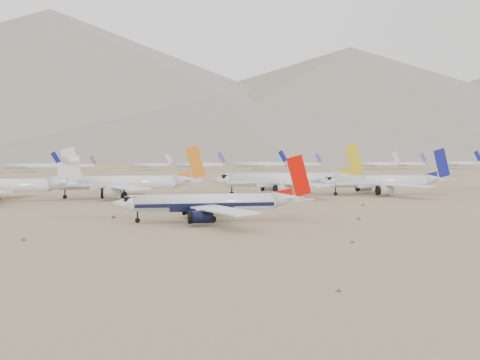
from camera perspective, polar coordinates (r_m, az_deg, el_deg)
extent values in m
plane|color=#7C6648|center=(115.25, 1.64, -4.60)|extent=(7000.00, 7000.00, 0.00)
cylinder|color=silver|center=(117.73, -3.74, -2.37)|extent=(31.12, 3.68, 3.68)
cube|color=black|center=(117.78, -3.74, -2.60)|extent=(30.50, 3.73, 0.83)
sphere|color=silver|center=(116.91, -11.34, -2.46)|extent=(3.68, 3.68, 3.68)
cube|color=black|center=(116.83, -11.62, -1.97)|extent=(2.58, 2.39, 0.92)
cone|color=silver|center=(121.50, 5.31, -2.08)|extent=(7.78, 3.68, 3.68)
cube|color=silver|center=(107.36, -1.77, -3.23)|extent=(12.02, 18.94, 0.58)
cube|color=silver|center=(118.47, 6.48, -2.00)|extent=(4.94, 6.46, 0.22)
cylinder|color=black|center=(110.23, -4.16, -3.95)|extent=(4.32, 2.65, 2.65)
cube|color=silver|center=(128.87, -3.26, -2.19)|extent=(12.02, 18.94, 0.58)
cube|color=silver|center=(125.30, 5.52, -1.72)|extent=(4.94, 6.46, 0.22)
cylinder|color=black|center=(125.34, -4.94, -3.11)|extent=(4.32, 2.65, 2.65)
cube|color=#CA0800|center=(121.76, 6.30, 0.45)|extent=(5.90, 0.29, 9.72)
cylinder|color=black|center=(117.31, -10.88, -4.25)|extent=(1.10, 0.46, 1.10)
cylinder|color=black|center=(115.73, -2.95, -4.19)|extent=(1.55, 0.92, 1.55)
cylinder|color=black|center=(120.80, -3.27, -3.89)|extent=(1.55, 0.92, 1.55)
cylinder|color=silver|center=(196.37, 14.67, -0.12)|extent=(35.11, 4.26, 4.26)
cube|color=silver|center=(196.40, 14.66, -0.27)|extent=(34.40, 4.32, 0.96)
sphere|color=silver|center=(189.55, 9.86, -0.17)|extent=(4.26, 4.26, 4.26)
cube|color=black|center=(189.27, 9.68, 0.18)|extent=(2.98, 2.77, 1.06)
cone|color=silver|center=(206.55, 20.12, 0.03)|extent=(8.78, 4.26, 4.26)
cube|color=silver|center=(186.57, 17.04, -0.54)|extent=(13.56, 21.37, 0.66)
cube|color=silver|center=(203.95, 21.11, 0.13)|extent=(5.57, 7.29, 0.26)
cylinder|color=silver|center=(187.88, 15.25, -1.08)|extent=(4.88, 3.06, 3.06)
cube|color=silver|center=(208.75, 13.89, -0.13)|extent=(13.56, 21.37, 0.66)
cube|color=silver|center=(210.87, 19.96, 0.24)|extent=(5.57, 7.29, 0.26)
cylinder|color=silver|center=(203.60, 13.12, -0.74)|extent=(4.88, 3.06, 3.06)
cube|color=navy|center=(207.60, 20.73, 1.71)|extent=(6.65, 0.34, 10.96)
cylinder|color=black|center=(190.20, 10.15, -1.45)|extent=(1.28, 0.53, 1.28)
cylinder|color=black|center=(194.58, 15.41, -1.34)|extent=(1.79, 1.06, 1.79)
cylinder|color=black|center=(199.93, 14.67, -1.21)|extent=(1.79, 1.06, 1.79)
cylinder|color=silver|center=(190.34, 4.59, 0.05)|extent=(39.18, 4.76, 4.76)
cube|color=silver|center=(190.37, 4.59, -0.13)|extent=(38.39, 4.83, 1.07)
sphere|color=silver|center=(186.18, -1.24, -0.01)|extent=(4.76, 4.76, 4.76)
cube|color=black|center=(186.00, -1.46, 0.39)|extent=(3.33, 3.09, 1.19)
cone|color=silver|center=(198.05, 11.36, 0.22)|extent=(9.79, 4.76, 4.76)
cube|color=silver|center=(178.00, 6.69, -0.44)|extent=(15.13, 23.84, 0.74)
cube|color=silver|center=(194.57, 12.38, 0.33)|extent=(6.22, 8.13, 0.29)
cylinder|color=silver|center=(180.62, 4.72, -1.06)|extent=(5.44, 3.43, 3.43)
cube|color=silver|center=(204.49, 4.39, 0.02)|extent=(15.13, 23.84, 0.74)
cube|color=silver|center=(202.92, 11.39, 0.45)|extent=(6.22, 8.13, 0.29)
cylinder|color=silver|center=(199.34, 3.25, -0.67)|extent=(5.44, 3.43, 3.43)
cube|color=gold|center=(198.88, 12.11, 2.18)|extent=(7.42, 0.38, 12.23)
cylinder|color=black|center=(186.69, -0.88, -1.46)|extent=(1.43, 0.60, 1.43)
cylinder|color=black|center=(187.86, 5.33, -1.36)|extent=(2.00, 1.19, 2.00)
cylinder|color=black|center=(194.26, 4.79, -1.22)|extent=(2.00, 1.19, 2.00)
cylinder|color=silver|center=(181.13, -12.76, -0.26)|extent=(36.82, 4.50, 4.50)
cube|color=silver|center=(181.16, -12.76, -0.44)|extent=(36.08, 4.57, 1.01)
sphere|color=silver|center=(182.76, -18.54, -0.31)|extent=(4.50, 4.50, 4.50)
cube|color=black|center=(182.79, -18.76, 0.07)|extent=(3.15, 2.93, 1.13)
cone|color=silver|center=(181.68, -5.58, -0.08)|extent=(9.20, 4.50, 4.50)
cube|color=silver|center=(168.13, -11.96, -0.77)|extent=(14.22, 22.41, 0.69)
cube|color=silver|center=(177.58, -4.88, 0.03)|extent=(5.84, 7.64, 0.27)
cylinder|color=silver|center=(172.31, -13.55, -1.37)|extent=(5.11, 3.24, 3.24)
cube|color=silver|center=(194.05, -11.78, -0.27)|extent=(14.22, 22.41, 0.69)
cube|color=silver|center=(186.04, -5.14, 0.16)|extent=(5.84, 7.64, 0.27)
cylinder|color=silver|center=(190.49, -13.27, -0.96)|extent=(5.11, 3.24, 3.24)
cube|color=orange|center=(181.69, -4.78, 1.93)|extent=(6.98, 0.36, 11.50)
cylinder|color=black|center=(182.91, -18.17, -1.72)|extent=(1.35, 0.56, 1.35)
cylinder|color=black|center=(178.22, -12.29, -1.67)|extent=(1.89, 1.13, 1.89)
cylinder|color=black|center=(184.50, -12.24, -1.51)|extent=(1.89, 1.13, 1.89)
cone|color=silver|center=(177.00, -18.29, -0.40)|extent=(8.89, 4.26, 4.26)
cube|color=silver|center=(172.69, -17.91, -0.30)|extent=(5.64, 7.38, 0.26)
cube|color=silver|center=(192.78, -23.46, -0.55)|extent=(13.73, 21.63, 0.66)
cube|color=silver|center=(180.80, -17.58, -0.15)|extent=(5.64, 7.38, 0.26)
cube|color=silver|center=(176.44, -17.53, 1.60)|extent=(6.74, 0.34, 11.10)
cylinder|color=silver|center=(176.39, -17.45, 2.04)|extent=(4.44, 2.76, 2.76)
cylinder|color=silver|center=(446.04, -21.41, 1.39)|extent=(39.47, 3.90, 3.90)
cube|color=navy|center=(442.82, -19.06, 2.28)|extent=(7.86, 0.39, 9.90)
cube|color=silver|center=(436.02, -21.66, 1.28)|extent=(10.40, 18.17, 0.39)
cube|color=silver|center=(456.09, -21.17, 1.36)|extent=(10.40, 18.17, 0.39)
cylinder|color=silver|center=(457.14, -17.15, 1.44)|extent=(29.68, 2.93, 2.93)
cube|color=#623C96|center=(455.67, -15.41, 2.08)|extent=(5.91, 0.29, 7.44)
cube|color=silver|center=(449.53, -17.26, 1.36)|extent=(7.82, 13.66, 0.29)
cube|color=silver|center=(464.78, -17.04, 1.41)|extent=(7.82, 13.66, 0.29)
cylinder|color=silver|center=(456.92, -9.57, 1.55)|extent=(33.44, 3.31, 3.31)
cube|color=silver|center=(457.37, -7.61, 2.27)|extent=(6.66, 0.33, 8.39)
cube|color=silver|center=(448.28, -9.55, 1.46)|extent=(8.81, 15.40, 0.33)
cube|color=silver|center=(465.58, -9.59, 1.52)|extent=(8.81, 15.40, 0.33)
cylinder|color=silver|center=(447.13, -4.32, 1.59)|extent=(38.77, 3.83, 3.83)
cube|color=#623C96|center=(449.38, -2.01, 2.43)|extent=(7.72, 0.38, 9.73)
cube|color=silver|center=(437.18, -4.17, 1.48)|extent=(10.21, 17.85, 0.38)
cube|color=silver|center=(457.12, -4.45, 1.55)|extent=(10.21, 17.85, 0.38)
cylinder|color=silver|center=(458.84, 2.13, 1.66)|extent=(43.09, 4.26, 4.26)
cube|color=navy|center=(463.62, 4.57, 2.56)|extent=(8.58, 0.43, 10.81)
cube|color=silver|center=(447.99, 2.44, 1.55)|extent=(11.35, 19.83, 0.43)
cube|color=silver|center=(469.74, 1.83, 1.61)|extent=(11.35, 19.83, 0.43)
cylinder|color=silver|center=(474.62, 6.44, 1.64)|extent=(35.65, 3.52, 3.52)
cube|color=#623C96|center=(479.71, 8.37, 2.36)|extent=(7.10, 0.35, 8.94)
cube|color=silver|center=(465.83, 6.78, 1.55)|extent=(9.39, 16.41, 0.35)
cube|color=silver|center=(483.46, 6.12, 1.61)|extent=(9.39, 16.41, 0.35)
cylinder|color=silver|center=(485.58, 14.30, 1.62)|extent=(39.80, 3.93, 3.93)
cube|color=silver|center=(493.65, 16.28, 2.39)|extent=(7.93, 0.39, 9.98)
cube|color=silver|center=(476.27, 14.82, 1.52)|extent=(10.49, 18.32, 0.39)
cube|color=silver|center=(494.95, 13.79, 1.59)|extent=(10.49, 18.32, 0.39)
cylinder|color=silver|center=(507.60, 17.26, 1.62)|extent=(36.60, 3.62, 3.62)
cube|color=#623C96|center=(515.78, 18.97, 2.29)|extent=(7.29, 0.36, 9.18)
cube|color=silver|center=(499.26, 17.77, 1.53)|extent=(9.64, 16.85, 0.36)
cube|color=silver|center=(516.01, 16.77, 1.59)|extent=(9.64, 16.85, 0.36)
cylinder|color=silver|center=(533.27, 22.24, 1.62)|extent=(42.87, 4.24, 4.24)
cube|color=navy|center=(544.38, 24.04, 2.37)|extent=(8.54, 0.42, 10.75)
cube|color=silver|center=(524.00, 22.90, 1.52)|extent=(11.29, 19.74, 0.42)
cube|color=silver|center=(542.64, 21.60, 1.59)|extent=(11.29, 19.74, 0.42)
cone|color=slate|center=(1835.82, -19.45, 9.71)|extent=(2444.00, 2444.00, 470.00)
cone|color=slate|center=(1610.77, -2.60, 6.73)|extent=(1824.00, 1824.00, 240.00)
cone|color=slate|center=(1921.92, 11.70, 8.16)|extent=(2356.00, 2356.00, 380.00)
cone|color=slate|center=(1225.33, -2.43, 5.56)|extent=(1260.00, 1260.00, 140.00)
ellipsoid|color=brown|center=(99.89, -22.06, -5.85)|extent=(0.84, 0.84, 0.46)
ellipsoid|color=brown|center=(127.07, -13.34, -3.84)|extent=(0.98, 0.98, 0.54)
ellipsoid|color=brown|center=(60.53, 10.52, -11.47)|extent=(0.56, 0.56, 0.31)
ellipsoid|color=brown|center=(92.15, 11.91, -6.45)|extent=(0.70, 0.70, 0.39)
ellipsoid|color=brown|center=(124.15, 12.58, -4.01)|extent=(0.84, 0.84, 0.46)
ellipsoid|color=brown|center=(156.29, 12.97, -2.57)|extent=(0.98, 0.98, 0.54)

